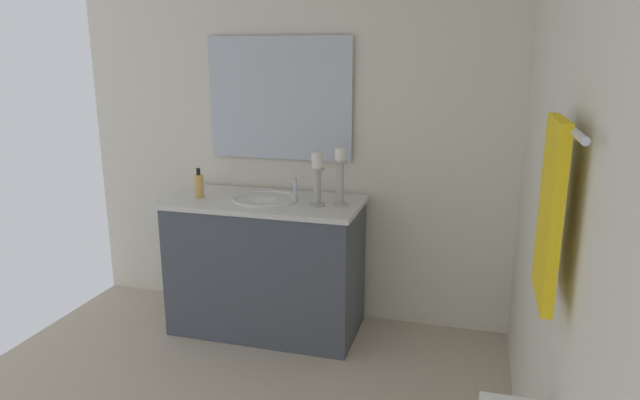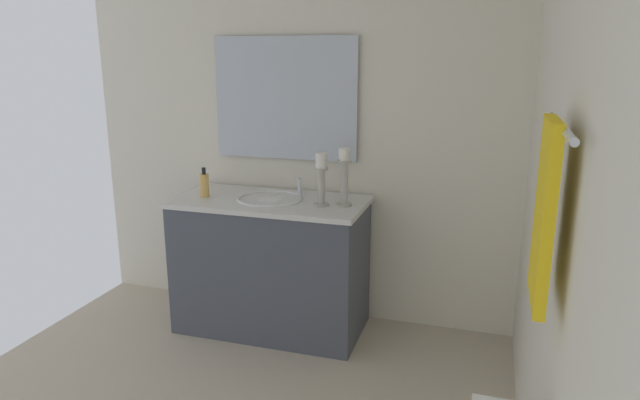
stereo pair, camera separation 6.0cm
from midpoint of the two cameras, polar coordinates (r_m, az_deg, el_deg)
The scene contains 10 objects.
wall_back at distance 1.91m, azimuth 22.80°, elevation -0.01°, with size 3.03×0.04×2.45m, color silver.
wall_left at distance 3.58m, azimuth -3.37°, elevation 7.36°, with size 0.04×2.82×2.45m, color silver.
vanity_cabinet at distance 3.50m, azimuth -5.92°, elevation -6.55°, with size 0.58×1.16×0.83m.
sink_basin at distance 3.38m, azimuth -6.07°, elevation -0.59°, with size 0.40×0.40×0.24m.
mirror at distance 3.54m, azimuth -4.65°, elevation 10.20°, with size 0.02×0.92×0.75m, color silver.
candle_holder_tall at distance 3.18m, azimuth 1.52°, elevation 2.50°, with size 0.09×0.09×0.33m.
candle_holder_short at distance 3.18m, azimuth -0.83°, elevation 2.26°, with size 0.09×0.09×0.30m.
soap_bottle at distance 3.47m, azimuth -12.66°, elevation 1.46°, with size 0.06×0.06×0.18m.
towel_bar at distance 1.57m, azimuth 22.75°, elevation 6.95°, with size 0.02×0.02×0.56m, color silver.
towel_near_vanity at distance 1.61m, azimuth 21.33°, elevation -1.07°, with size 0.28×0.03×0.50m, color yellow.
Camera 1 is at (1.85, 1.13, 1.66)m, focal length 31.55 mm.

